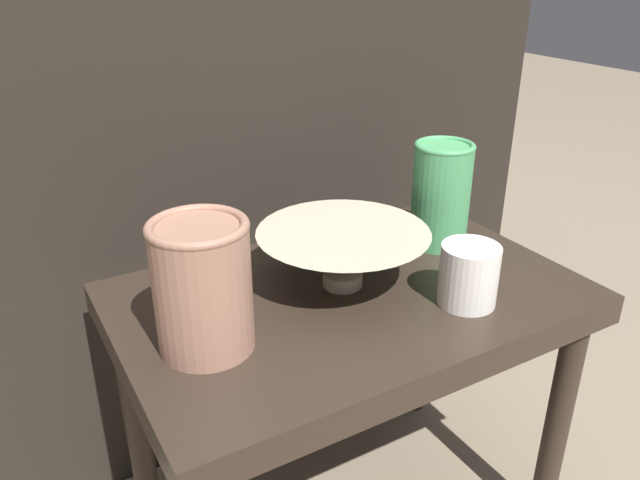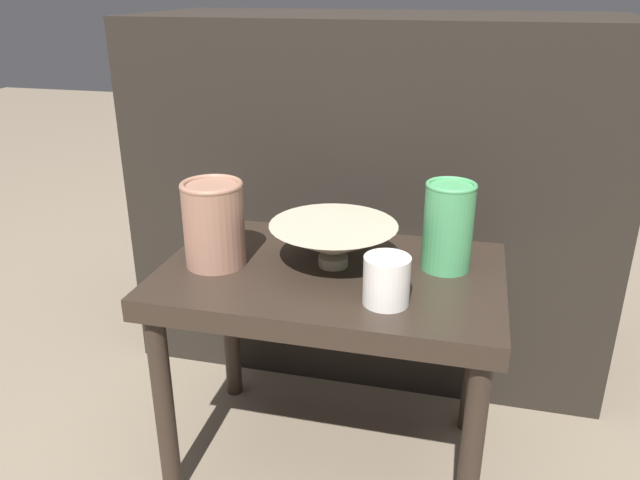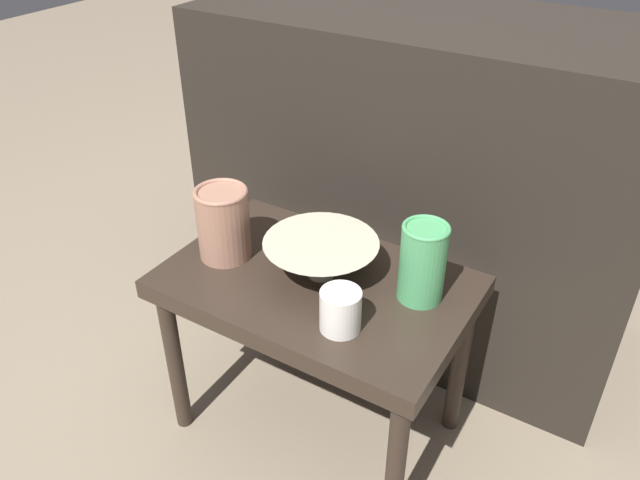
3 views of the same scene
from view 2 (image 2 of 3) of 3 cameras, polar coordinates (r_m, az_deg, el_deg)
The scene contains 7 objects.
ground_plane at distance 1.35m, azimuth 0.89°, elevation -19.16°, with size 8.00×8.00×0.00m, color #7F705B.
table at distance 1.14m, azimuth 0.99°, elevation -5.27°, with size 0.61×0.39×0.42m.
couch_backdrop at distance 1.58m, azimuth 5.16°, elevation 4.69°, with size 1.11×0.50×0.83m.
bowl at distance 1.11m, azimuth 1.21°, elevation -0.07°, with size 0.23×0.23×0.08m.
vase_textured_left at distance 1.12m, azimuth -9.69°, elevation 1.59°, with size 0.11×0.11×0.15m.
vase_colorful_right at distance 1.11m, azimuth 11.65°, elevation 1.33°, with size 0.09×0.09×0.16m.
cup at distance 0.99m, azimuth 6.11°, elevation -3.69°, with size 0.07×0.07×0.08m.
Camera 2 is at (0.22, -0.98, 0.90)m, focal length 35.00 mm.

